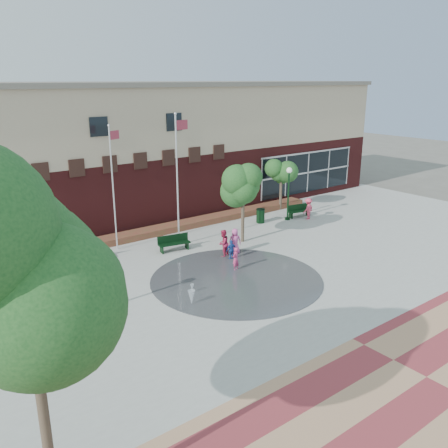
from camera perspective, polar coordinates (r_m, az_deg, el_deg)
ground at (r=21.31m, az=6.62°, el=-9.23°), size 120.00×120.00×0.00m
plaza_concrete at (r=24.06m, az=0.00°, el=-5.92°), size 46.00×18.00×0.01m
paver_band at (r=17.69m, az=23.19°, el=-16.60°), size 46.00×6.00×0.01m
splash_pad at (r=23.34m, az=1.50°, el=-6.68°), size 8.40×8.40×0.01m
library_building at (r=34.20m, az=-13.99°, el=8.59°), size 44.40×10.40×9.20m
flower_bed at (r=30.08m, az=-8.82°, el=-1.35°), size 26.00×1.20×0.40m
flagpole_left at (r=26.95m, az=-13.20°, el=4.96°), size 0.77×0.39×7.10m
flagpole_right at (r=27.04m, az=-5.60°, el=6.07°), size 0.94×0.21×7.66m
lamp_left at (r=19.44m, az=-21.24°, el=-5.13°), size 0.42×0.42×3.94m
lamp_right at (r=32.68m, az=7.77°, el=4.36°), size 0.39×0.39×3.69m
bench_left at (r=26.38m, az=-16.81°, el=-3.80°), size 2.13×0.93×1.03m
bench_mid at (r=27.10m, az=-6.00°, el=-2.65°), size 1.90×0.82×0.92m
bench_right at (r=33.97m, az=9.05°, el=1.30°), size 1.84×0.81×0.90m
trash_can at (r=32.23m, az=4.41°, el=0.99°), size 0.60×0.60×0.98m
tree_big_left at (r=9.64m, az=-22.84°, el=-5.63°), size 5.17×5.17×8.27m
tree_mid at (r=27.63m, az=2.31°, el=4.64°), size 2.81×2.81×4.75m
tree_small_right at (r=35.15m, az=6.92°, el=6.01°), size 2.18×2.18×3.73m
water_jet_a at (r=20.94m, az=-3.91°, el=-9.66°), size 0.33×0.33×0.64m
water_jet_b at (r=22.00m, az=-3.84°, el=-8.28°), size 0.18×0.18×0.40m
child_splash at (r=24.22m, az=1.39°, el=-4.21°), size 0.51×0.41×1.22m
adult_red at (r=25.98m, az=-0.11°, el=-2.34°), size 0.90×0.81×1.53m
adult_pink at (r=26.43m, az=1.32°, el=-2.09°), size 0.85×0.75×1.46m
child_blue at (r=25.64m, az=0.89°, el=-3.12°), size 0.66×0.32×1.10m
person_bench at (r=33.42m, az=10.09°, el=1.82°), size 1.06×0.72×1.51m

